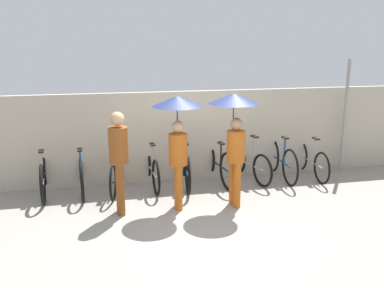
{
  "coord_description": "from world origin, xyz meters",
  "views": [
    {
      "loc": [
        -1.65,
        -6.31,
        2.9
      ],
      "look_at": [
        0.0,
        1.17,
        1.0
      ],
      "focal_mm": 40.0,
      "sensor_mm": 36.0,
      "label": 1
    }
  ],
  "objects_px": {
    "parked_bicycle_6": "(249,163)",
    "pedestrian_center": "(178,124)",
    "pedestrian_leading": "(119,155)",
    "parked_bicycle_4": "(186,166)",
    "parked_bicycle_7": "(281,160)",
    "pedestrian_trailing": "(235,122)",
    "parked_bicycle_2": "(117,172)",
    "parked_bicycle_1": "(81,173)",
    "parked_bicycle_3": "(151,168)",
    "parked_bicycle_5": "(217,163)",
    "parked_bicycle_0": "(44,175)",
    "parked_bicycle_8": "(310,160)"
  },
  "relations": [
    {
      "from": "parked_bicycle_2",
      "to": "pedestrian_leading",
      "type": "relative_size",
      "value": 0.98
    },
    {
      "from": "parked_bicycle_7",
      "to": "parked_bicycle_0",
      "type": "bearing_deg",
      "value": 90.71
    },
    {
      "from": "parked_bicycle_3",
      "to": "parked_bicycle_1",
      "type": "bearing_deg",
      "value": 88.55
    },
    {
      "from": "parked_bicycle_0",
      "to": "pedestrian_trailing",
      "type": "distance_m",
      "value": 3.74
    },
    {
      "from": "parked_bicycle_2",
      "to": "parked_bicycle_0",
      "type": "bearing_deg",
      "value": 97.7
    },
    {
      "from": "parked_bicycle_7",
      "to": "parked_bicycle_6",
      "type": "bearing_deg",
      "value": 86.9
    },
    {
      "from": "parked_bicycle_5",
      "to": "parked_bicycle_4",
      "type": "bearing_deg",
      "value": 89.42
    },
    {
      "from": "parked_bicycle_1",
      "to": "parked_bicycle_2",
      "type": "height_order",
      "value": "parked_bicycle_1"
    },
    {
      "from": "parked_bicycle_0",
      "to": "parked_bicycle_2",
      "type": "relative_size",
      "value": 1.04
    },
    {
      "from": "parked_bicycle_0",
      "to": "parked_bicycle_5",
      "type": "distance_m",
      "value": 3.41
    },
    {
      "from": "parked_bicycle_5",
      "to": "parked_bicycle_6",
      "type": "height_order",
      "value": "parked_bicycle_6"
    },
    {
      "from": "parked_bicycle_4",
      "to": "pedestrian_center",
      "type": "relative_size",
      "value": 0.93
    },
    {
      "from": "parked_bicycle_0",
      "to": "parked_bicycle_5",
      "type": "height_order",
      "value": "parked_bicycle_0"
    },
    {
      "from": "parked_bicycle_1",
      "to": "parked_bicycle_7",
      "type": "relative_size",
      "value": 1.04
    },
    {
      "from": "parked_bicycle_6",
      "to": "pedestrian_trailing",
      "type": "height_order",
      "value": "pedestrian_trailing"
    },
    {
      "from": "parked_bicycle_5",
      "to": "pedestrian_trailing",
      "type": "height_order",
      "value": "pedestrian_trailing"
    },
    {
      "from": "parked_bicycle_6",
      "to": "parked_bicycle_8",
      "type": "bearing_deg",
      "value": -105.78
    },
    {
      "from": "parked_bicycle_7",
      "to": "pedestrian_leading",
      "type": "bearing_deg",
      "value": 110.44
    },
    {
      "from": "parked_bicycle_4",
      "to": "pedestrian_trailing",
      "type": "xyz_separation_m",
      "value": [
        0.62,
        -1.2,
        1.12
      ]
    },
    {
      "from": "parked_bicycle_4",
      "to": "parked_bicycle_7",
      "type": "xyz_separation_m",
      "value": [
        2.05,
        -0.02,
        0.01
      ]
    },
    {
      "from": "parked_bicycle_3",
      "to": "pedestrian_center",
      "type": "bearing_deg",
      "value": -166.97
    },
    {
      "from": "parked_bicycle_5",
      "to": "parked_bicycle_7",
      "type": "xyz_separation_m",
      "value": [
        1.37,
        -0.09,
        0.01
      ]
    },
    {
      "from": "parked_bicycle_0",
      "to": "parked_bicycle_5",
      "type": "bearing_deg",
      "value": -93.43
    },
    {
      "from": "parked_bicycle_0",
      "to": "parked_bicycle_4",
      "type": "height_order",
      "value": "parked_bicycle_4"
    },
    {
      "from": "parked_bicycle_2",
      "to": "parked_bicycle_5",
      "type": "distance_m",
      "value": 2.05
    },
    {
      "from": "parked_bicycle_2",
      "to": "pedestrian_trailing",
      "type": "relative_size",
      "value": 0.86
    },
    {
      "from": "parked_bicycle_0",
      "to": "parked_bicycle_6",
      "type": "xyz_separation_m",
      "value": [
        4.09,
        -0.0,
        -0.02
      ]
    },
    {
      "from": "parked_bicycle_2",
      "to": "pedestrian_trailing",
      "type": "height_order",
      "value": "pedestrian_trailing"
    },
    {
      "from": "parked_bicycle_1",
      "to": "parked_bicycle_6",
      "type": "distance_m",
      "value": 3.41
    },
    {
      "from": "parked_bicycle_6",
      "to": "parked_bicycle_5",
      "type": "bearing_deg",
      "value": 74.43
    },
    {
      "from": "pedestrian_leading",
      "to": "parked_bicycle_6",
      "type": "bearing_deg",
      "value": 22.34
    },
    {
      "from": "parked_bicycle_3",
      "to": "parked_bicycle_5",
      "type": "height_order",
      "value": "parked_bicycle_3"
    },
    {
      "from": "parked_bicycle_3",
      "to": "parked_bicycle_5",
      "type": "bearing_deg",
      "value": -92.53
    },
    {
      "from": "parked_bicycle_0",
      "to": "pedestrian_center",
      "type": "height_order",
      "value": "pedestrian_center"
    },
    {
      "from": "pedestrian_leading",
      "to": "pedestrian_trailing",
      "type": "distance_m",
      "value": 2.04
    },
    {
      "from": "parked_bicycle_6",
      "to": "pedestrian_trailing",
      "type": "distance_m",
      "value": 1.84
    },
    {
      "from": "parked_bicycle_0",
      "to": "pedestrian_center",
      "type": "bearing_deg",
      "value": -119.57
    },
    {
      "from": "pedestrian_trailing",
      "to": "parked_bicycle_7",
      "type": "bearing_deg",
      "value": 33.56
    },
    {
      "from": "parked_bicycle_6",
      "to": "pedestrian_leading",
      "type": "xyz_separation_m",
      "value": [
        -2.73,
        -1.23,
        0.67
      ]
    },
    {
      "from": "pedestrian_center",
      "to": "pedestrian_trailing",
      "type": "height_order",
      "value": "pedestrian_trailing"
    },
    {
      "from": "parked_bicycle_6",
      "to": "parked_bicycle_8",
      "type": "height_order",
      "value": "parked_bicycle_8"
    },
    {
      "from": "parked_bicycle_6",
      "to": "pedestrian_center",
      "type": "distance_m",
      "value": 2.35
    },
    {
      "from": "parked_bicycle_7",
      "to": "parked_bicycle_4",
      "type": "bearing_deg",
      "value": 90.9
    },
    {
      "from": "parked_bicycle_3",
      "to": "parked_bicycle_7",
      "type": "height_order",
      "value": "parked_bicycle_3"
    },
    {
      "from": "parked_bicycle_5",
      "to": "parked_bicycle_1",
      "type": "bearing_deg",
      "value": 84.09
    },
    {
      "from": "parked_bicycle_4",
      "to": "pedestrian_center",
      "type": "xyz_separation_m",
      "value": [
        -0.36,
        -1.1,
        1.09
      ]
    },
    {
      "from": "parked_bicycle_4",
      "to": "parked_bicycle_5",
      "type": "relative_size",
      "value": 1.0
    },
    {
      "from": "pedestrian_trailing",
      "to": "parked_bicycle_6",
      "type": "bearing_deg",
      "value": 52.89
    },
    {
      "from": "parked_bicycle_8",
      "to": "pedestrian_trailing",
      "type": "bearing_deg",
      "value": 120.35
    },
    {
      "from": "parked_bicycle_6",
      "to": "pedestrian_leading",
      "type": "distance_m",
      "value": 3.07
    }
  ]
}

